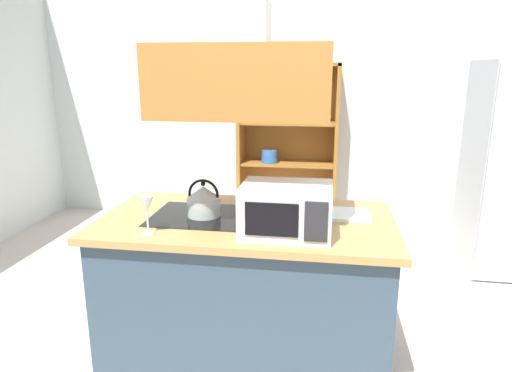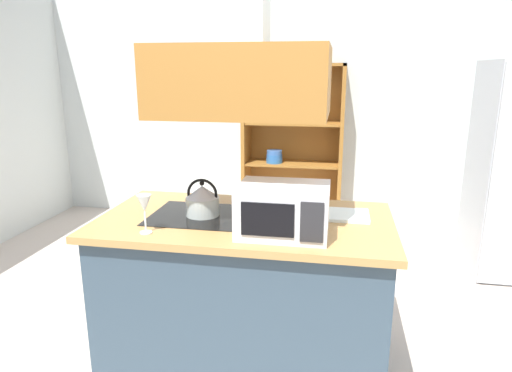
# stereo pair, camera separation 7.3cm
# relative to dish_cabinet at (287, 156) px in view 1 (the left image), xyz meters

# --- Properties ---
(wall_back) EXTENTS (6.00, 0.12, 2.70)m
(wall_back) POSITION_rel_dish_cabinet_xyz_m (0.09, 0.22, 0.56)
(wall_back) COLOR silver
(wall_back) RESTS_ON ground
(kitchen_island) EXTENTS (1.67, 0.92, 0.90)m
(kitchen_island) POSITION_rel_dish_cabinet_xyz_m (-0.01, -2.51, -0.33)
(kitchen_island) COLOR #324452
(kitchen_island) RESTS_ON ground
(range_hood) EXTENTS (0.90, 0.70, 1.21)m
(range_hood) POSITION_rel_dish_cabinet_xyz_m (-0.01, -2.51, 0.99)
(range_hood) COLOR #9E672B
(dish_cabinet) EXTENTS (1.08, 0.40, 1.79)m
(dish_cabinet) POSITION_rel_dish_cabinet_xyz_m (0.00, 0.00, 0.00)
(dish_cabinet) COLOR #9A6327
(dish_cabinet) RESTS_ON ground
(kettle) EXTENTS (0.20, 0.20, 0.22)m
(kettle) POSITION_rel_dish_cabinet_xyz_m (-0.27, -2.51, 0.20)
(kettle) COLOR #B4C0BB
(kettle) RESTS_ON kitchen_island
(cutting_board) EXTENTS (0.34, 0.24, 0.02)m
(cutting_board) POSITION_rel_dish_cabinet_xyz_m (0.52, -2.38, 0.12)
(cutting_board) COLOR white
(cutting_board) RESTS_ON kitchen_island
(microwave) EXTENTS (0.46, 0.35, 0.26)m
(microwave) POSITION_rel_dish_cabinet_xyz_m (0.23, -2.73, 0.24)
(microwave) COLOR silver
(microwave) RESTS_ON kitchen_island
(wine_glass_on_counter) EXTENTS (0.08, 0.08, 0.21)m
(wine_glass_on_counter) POSITION_rel_dish_cabinet_xyz_m (-0.47, -2.84, 0.26)
(wine_glass_on_counter) COLOR silver
(wine_glass_on_counter) RESTS_ON kitchen_island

